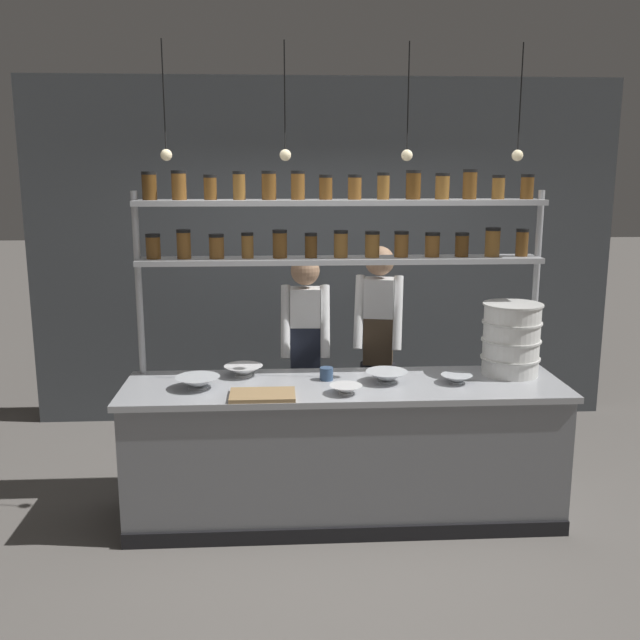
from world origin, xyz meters
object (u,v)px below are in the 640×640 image
at_px(spice_shelf_unit, 341,235).
at_px(container_stack, 511,339).
at_px(chef_left, 305,351).
at_px(prep_bowl_near_right, 387,377).
at_px(cutting_board, 262,395).
at_px(prep_bowl_center_front, 346,390).
at_px(chef_center, 378,341).
at_px(serving_cup_front, 326,374).
at_px(prep_bowl_near_left, 456,379).
at_px(prep_bowl_center_back, 198,383).
at_px(prep_bowl_far_left, 243,371).

distance_m(spice_shelf_unit, container_stack, 1.35).
relative_size(chef_left, prep_bowl_near_right, 6.07).
xyz_separation_m(cutting_board, prep_bowl_near_right, (0.80, 0.26, 0.02)).
distance_m(cutting_board, prep_bowl_center_front, 0.52).
distance_m(container_stack, cutting_board, 1.73).
bearing_deg(chef_left, cutting_board, -104.71).
distance_m(chef_center, serving_cup_front, 0.84).
height_order(prep_bowl_center_front, prep_bowl_near_right, prep_bowl_near_right).
height_order(cutting_board, prep_bowl_near_right, prep_bowl_near_right).
bearing_deg(spice_shelf_unit, prep_bowl_near_left, -26.44).
height_order(chef_center, prep_bowl_center_back, chef_center).
height_order(container_stack, prep_bowl_center_front, container_stack).
bearing_deg(prep_bowl_center_back, chef_left, 47.07).
relative_size(chef_left, serving_cup_front, 18.72).
bearing_deg(prep_bowl_near_right, prep_bowl_far_left, 167.63).
bearing_deg(prep_bowl_far_left, container_stack, -1.98).
xyz_separation_m(chef_center, prep_bowl_far_left, (-0.99, -0.59, -0.05)).
relative_size(spice_shelf_unit, chef_left, 1.65).
distance_m(prep_bowl_center_back, prep_bowl_near_right, 1.22).
bearing_deg(serving_cup_front, prep_bowl_center_front, -72.13).
height_order(spice_shelf_unit, prep_bowl_center_front, spice_shelf_unit).
relative_size(chef_left, prep_bowl_center_back, 5.86).
xyz_separation_m(chef_center, cutting_board, (-0.86, -1.05, -0.07)).
distance_m(prep_bowl_near_left, serving_cup_front, 0.85).
height_order(prep_bowl_near_right, prep_bowl_far_left, prep_bowl_near_right).
xyz_separation_m(chef_left, prep_bowl_center_back, (-0.71, -0.77, -0.00)).
relative_size(chef_center, cutting_board, 4.32).
relative_size(chef_center, prep_bowl_center_back, 6.07).
distance_m(container_stack, prep_bowl_far_left, 1.81).
xyz_separation_m(prep_bowl_center_back, prep_bowl_far_left, (0.28, 0.27, -0.00)).
distance_m(cutting_board, prep_bowl_near_left, 1.27).
xyz_separation_m(chef_left, prep_bowl_far_left, (-0.44, -0.50, -0.00)).
bearing_deg(serving_cup_front, container_stack, 2.93).
bearing_deg(chef_center, prep_bowl_far_left, -137.87).
bearing_deg(container_stack, chef_left, 157.59).
xyz_separation_m(spice_shelf_unit, chef_left, (-0.22, 0.39, -0.90)).
height_order(container_stack, prep_bowl_near_left, container_stack).
relative_size(prep_bowl_near_left, prep_bowl_far_left, 0.78).
bearing_deg(prep_bowl_near_right, container_stack, 9.45).
bearing_deg(chef_left, spice_shelf_unit, -57.49).
relative_size(container_stack, serving_cup_front, 5.49).
relative_size(prep_bowl_near_right, prep_bowl_far_left, 1.05).
bearing_deg(prep_bowl_near_right, chef_left, 125.38).
height_order(chef_center, prep_bowl_near_right, chef_center).
bearing_deg(prep_bowl_far_left, chef_left, 48.83).
bearing_deg(cutting_board, container_stack, 13.51).
bearing_deg(chef_center, spice_shelf_unit, -113.58).
bearing_deg(prep_bowl_near_right, prep_bowl_center_back, -177.11).
bearing_deg(spice_shelf_unit, prep_bowl_far_left, -170.34).
distance_m(chef_center, container_stack, 1.05).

